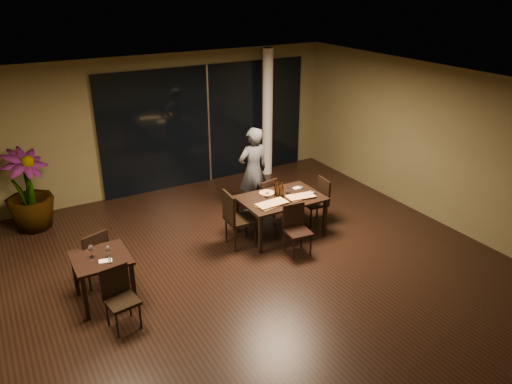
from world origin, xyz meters
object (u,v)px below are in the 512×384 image
object	(u,v)px
chair_side_far	(94,255)
side_table	(102,264)
chair_main_near	(296,227)
bottle_b	(282,190)
chair_main_far	(265,197)
diner	(253,171)
chair_main_right	(318,199)
main_table	(281,201)
potted_plant	(28,190)
bottle_c	(276,187)
chair_main_left	(236,216)
chair_side_near	(119,294)
bottle_a	(278,190)

from	to	relation	value
chair_side_far	side_table	bearing A→B (deg)	71.89
chair_main_near	bottle_b	size ratio (longest dim) A/B	3.00
chair_main_far	bottle_b	world-z (taller)	bottle_b
diner	chair_main_right	bearing A→B (deg)	127.22
main_table	potted_plant	world-z (taller)	potted_plant
main_table	chair_main_right	bearing A→B (deg)	2.46
bottle_c	chair_main_near	bearing A→B (deg)	-96.54
chair_main_near	bottle_b	bearing A→B (deg)	84.10
chair_main_far	chair_main_left	size ratio (longest dim) A/B	0.83
side_table	main_table	bearing A→B (deg)	8.37
chair_main_near	chair_side_far	xyz separation A→B (m)	(-3.28, 0.70, 0.03)
chair_main_right	side_table	bearing A→B (deg)	-77.60
bottle_b	chair_main_far	bearing A→B (deg)	86.68
chair_main_near	chair_side_near	size ratio (longest dim) A/B	1.00
chair_main_far	chair_side_far	size ratio (longest dim) A/B	0.94
chair_side_far	diner	world-z (taller)	diner
chair_main_near	bottle_b	xyz separation A→B (m)	(0.14, 0.69, 0.40)
side_table	diner	world-z (taller)	diner
side_table	chair_main_near	bearing A→B (deg)	-3.43
main_table	bottle_b	bearing A→B (deg)	-30.48
main_table	chair_side_near	world-z (taller)	chair_side_near
potted_plant	chair_main_far	bearing A→B (deg)	-24.93
bottle_a	main_table	bearing A→B (deg)	-36.17
diner	potted_plant	xyz separation A→B (m)	(-4.03, 1.46, -0.11)
chair_main_right	potted_plant	xyz separation A→B (m)	(-4.89, 2.51, 0.28)
side_table	chair_side_far	size ratio (longest dim) A/B	0.86
chair_main_far	bottle_c	world-z (taller)	bottle_c
diner	chair_main_far	bearing A→B (deg)	92.15
side_table	chair_main_near	world-z (taller)	chair_main_near
bottle_c	chair_side_near	bearing A→B (deg)	-158.63
chair_side_near	bottle_b	size ratio (longest dim) A/B	2.99
chair_main_right	chair_side_far	distance (m)	4.30
side_table	bottle_a	xyz separation A→B (m)	(3.36, 0.53, 0.27)
diner	bottle_a	world-z (taller)	diner
main_table	chair_main_right	distance (m)	0.90
chair_main_left	bottle_b	bearing A→B (deg)	-87.26
chair_main_near	chair_side_far	distance (m)	3.36
chair_side_far	bottle_c	distance (m)	3.40
potted_plant	chair_main_near	bearing A→B (deg)	-39.86
chair_main_right	chair_side_far	size ratio (longest dim) A/B	0.98
diner	bottle_c	xyz separation A→B (m)	(-0.05, -0.96, 0.02)
main_table	potted_plant	xyz separation A→B (m)	(-4.01, 2.54, 0.11)
chair_main_right	potted_plant	bearing A→B (deg)	-111.87
chair_main_right	bottle_c	world-z (taller)	bottle_c
main_table	side_table	bearing A→B (deg)	-171.63
chair_side_near	bottle_b	xyz separation A→B (m)	(3.36, 1.16, 0.41)
side_table	bottle_c	xyz separation A→B (m)	(3.37, 0.62, 0.29)
main_table	bottle_c	distance (m)	0.27
chair_main_far	chair_main_right	distance (m)	1.04
side_table	bottle_b	world-z (taller)	bottle_b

